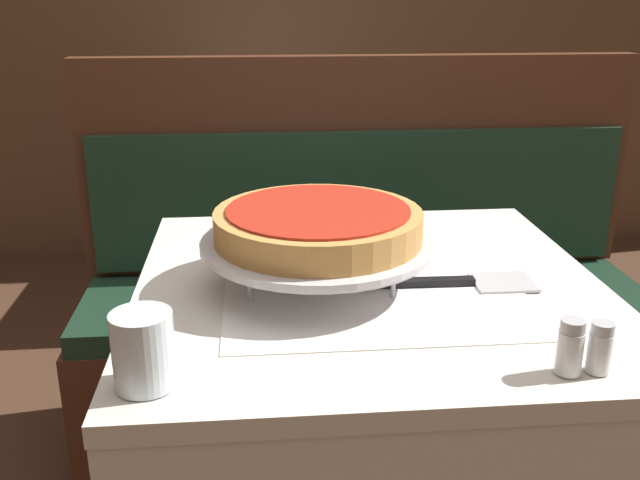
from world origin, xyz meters
The scene contains 10 objects.
dining_table_front centered at (0.00, 0.00, 0.65)m, with size 0.77×0.77×0.76m.
dining_table_rear centered at (-0.14, 1.72, 0.65)m, with size 0.67×0.67×0.76m.
booth_bench centered at (0.10, 0.71, 0.32)m, with size 1.54×0.45×1.05m.
pizza_pan_stand centered at (-0.09, 0.00, 0.83)m, with size 0.38×0.38×0.08m.
deep_dish_pizza centered at (-0.09, 0.00, 0.86)m, with size 0.34×0.34×0.05m.
pizza_server centered at (0.13, -0.03, 0.77)m, with size 0.29×0.09×0.01m.
water_glass_near centered at (-0.33, -0.30, 0.81)m, with size 0.08×0.08×0.10m.
salt_shaker centered at (0.20, -0.32, 0.80)m, with size 0.03×0.03×0.07m.
pepper_shaker centered at (0.24, -0.32, 0.79)m, with size 0.03×0.03×0.07m.
condiment_caddy centered at (-0.22, 1.69, 0.80)m, with size 0.14×0.14×0.18m.
Camera 1 is at (-0.18, -1.09, 1.22)m, focal length 40.00 mm.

